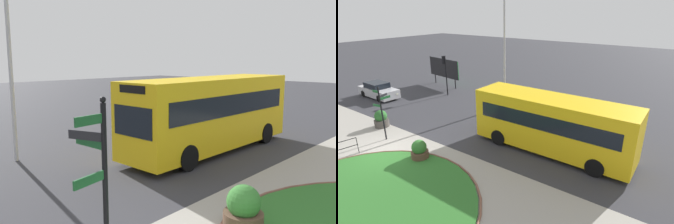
{
  "view_description": "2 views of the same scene",
  "coord_description": "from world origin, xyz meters",
  "views": [
    {
      "loc": [
        -4.75,
        -3.33,
        4.13
      ],
      "look_at": [
        4.59,
        5.42,
        2.19
      ],
      "focal_mm": 37.32,
      "sensor_mm": 36.0,
      "label": 1
    },
    {
      "loc": [
        14.09,
        -7.58,
        8.02
      ],
      "look_at": [
        5.47,
        4.77,
        2.3
      ],
      "focal_mm": 29.2,
      "sensor_mm": 36.0,
      "label": 2
    }
  ],
  "objects": [
    {
      "name": "signpost_directional",
      "position": [
        -1.56,
        1.16,
        2.1
      ],
      "size": [
        0.7,
        0.88,
        3.56
      ],
      "color": "black",
      "rests_on": "ground"
    },
    {
      "name": "bus_yellow",
      "position": [
        7.95,
        5.86,
        1.78
      ],
      "size": [
        9.44,
        2.53,
        3.32
      ],
      "rotation": [
        0.0,
        0.0,
        3.14
      ],
      "color": "yellow",
      "rests_on": "ground"
    },
    {
      "name": "lamppost_tall",
      "position": [
        1.15,
        10.75,
        5.13
      ],
      "size": [
        0.32,
        0.32,
        9.66
      ],
      "color": "#B7B7BC",
      "rests_on": "ground"
    },
    {
      "name": "planter_kerbside",
      "position": [
        2.3,
        0.78,
        0.52
      ],
      "size": [
        0.98,
        0.98,
        1.16
      ],
      "color": "brown",
      "rests_on": "ground"
    }
  ]
}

